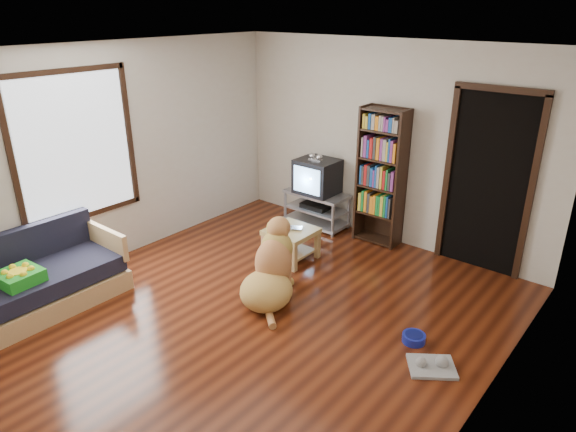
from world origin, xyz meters
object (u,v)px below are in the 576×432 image
Objects in this scene: laptop at (290,229)px; grey_rag at (432,367)px; dog_bowl at (414,338)px; bookshelf at (382,170)px; tv_stand at (317,207)px; crt_tv at (318,176)px; coffee_table at (291,238)px; dog at (271,271)px; sofa at (34,286)px; green_cushion at (19,277)px.

grey_rag is at bearing -50.45° from laptop.
bookshelf is (-1.42, 1.75, 0.96)m from dog_bowl.
crt_tv reaches higher than tv_stand.
crt_tv is at bearing 109.74° from coffee_table.
coffee_table is (0.39, -1.06, 0.01)m from tv_stand.
bookshelf reaches higher than crt_tv.
dog_bowl is 1.61m from dog.
grey_rag is 3.38m from crt_tv.
tv_stand is at bearing 110.12° from coffee_table.
sofa is at bearing -117.88° from coffee_table.
dog_bowl is 0.39m from grey_rag.
crt_tv reaches higher than laptop.
dog reaches higher than tv_stand.
grey_rag is (3.52, 1.89, -0.47)m from green_cushion.
green_cushion is at bearing -151.84° from grey_rag.
laptop is at bearing 117.03° from dog.
laptop is 0.51× the size of crt_tv.
crt_tv is 0.32× the size of bookshelf.
tv_stand is 1.64× the size of coffee_table.
green_cushion is 2.51m from dog.
sofa is 2.48m from dog.
crt_tv is (0.85, 3.82, 0.26)m from green_cushion.
laptop is 2.89m from sofa.
tv_stand reaches higher than coffee_table.
green_cushion is at bearing -131.45° from dog.
dog is at bearing 44.08° from green_cushion.
sofa reaches higher than tv_stand.
sofa reaches higher than coffee_table.
sofa is 2.91m from coffee_table.
grey_rag is 2.45m from coffee_table.
green_cushion is 3.89m from dog_bowl.
green_cushion is at bearing -114.84° from bookshelf.
tv_stand is 0.47m from crt_tv.
laptop reaches higher than grey_rag.
tv_stand is at bearing 74.98° from sofa.
crt_tv is 1.05× the size of coffee_table.
coffee_table reaches higher than grey_rag.
laptop is at bearing -70.39° from tv_stand.
laptop is at bearing 160.26° from grey_rag.
green_cushion is 3.01m from coffee_table.
coffee_table is at bearing 62.12° from sofa.
green_cushion is at bearing -102.56° from crt_tv.
dog is at bearing -93.99° from bookshelf.
grey_rag is (0.30, -0.25, -0.03)m from dog_bowl.
dog is at bearing -179.77° from grey_rag.
dog_bowl is (3.22, 2.14, -0.44)m from green_cushion.
crt_tv reaches higher than dog.
laptop is at bearing 60.97° from green_cushion.
grey_rag is 0.22× the size of bookshelf.
dog reaches higher than laptop.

